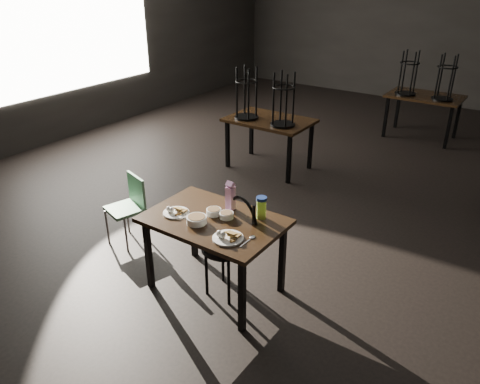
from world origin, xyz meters
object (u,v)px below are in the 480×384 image
Objects in this scene: juice_carton at (230,196)px; school_chair at (129,203)px; main_table at (214,227)px; bentwood_chair at (232,239)px; water_bottle at (261,207)px.

school_chair is (-1.29, -0.06, -0.43)m from juice_carton.
bentwood_chair reaches higher than main_table.
main_table is 0.31m from juice_carton.
main_table is at bearing -143.54° from water_bottle.
school_chair is at bearing -177.26° from water_bottle.
main_table and school_chair have the same top height.
main_table is 1.31m from school_chair.
water_bottle reaches higher than school_chair.
water_bottle is at bearing 19.71° from school_chair.
school_chair is (-1.61, -0.08, -0.40)m from water_bottle.
main_table is 5.87× the size of water_bottle.
juice_carton is at bearing 19.69° from school_chair.
bentwood_chair is 1.42m from school_chair.
bentwood_chair is at bearing -50.61° from juice_carton.
juice_carton is at bearing 86.49° from main_table.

